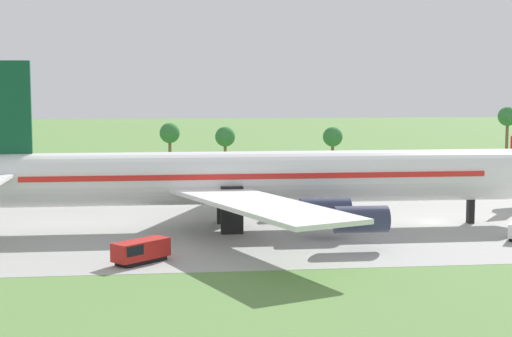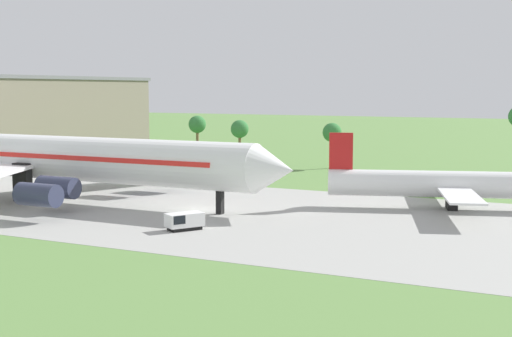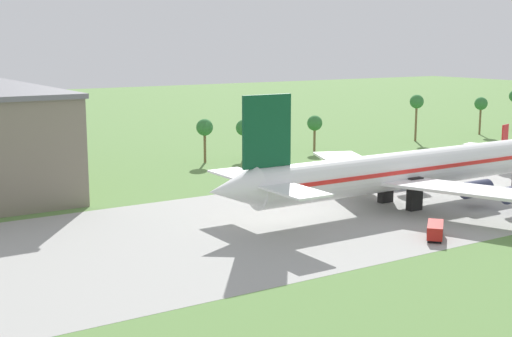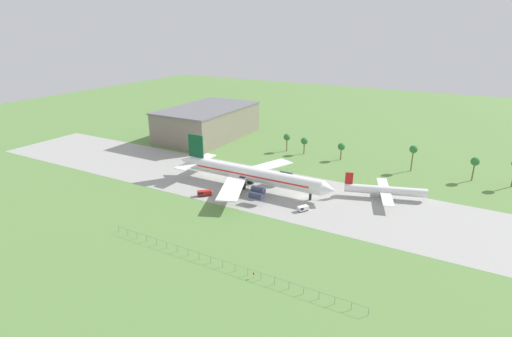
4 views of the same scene
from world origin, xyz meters
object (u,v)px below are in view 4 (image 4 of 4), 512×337
jet_airliner (250,174)px  terminal_building (208,122)px  baggage_tug (303,208)px  catering_van (204,193)px  regional_aircraft (385,190)px  no_stopping_sign (254,275)px

jet_airliner → terminal_building: size_ratio=1.18×
jet_airliner → terminal_building: 83.12m
baggage_tug → catering_van: catering_van is taller
baggage_tug → terminal_building: 111.30m
regional_aircraft → catering_van: 69.78m
jet_airliner → no_stopping_sign: 63.11m
baggage_tug → no_stopping_sign: (4.58, -43.70, 0.04)m
terminal_building → catering_van: bearing=-55.5°
catering_van → terminal_building: 88.58m
baggage_tug → no_stopping_sign: bearing=-84.0°
regional_aircraft → terminal_building: bearing=160.1°
jet_airliner → no_stopping_sign: bearing=-59.1°
regional_aircraft → terminal_building: 119.04m
regional_aircraft → no_stopping_sign: size_ratio=17.94×
jet_airliner → catering_van: (-11.24, -16.57, -4.55)m
regional_aircraft → no_stopping_sign: regional_aircraft is taller
jet_airliner → regional_aircraft: 53.04m
baggage_tug → no_stopping_sign: baggage_tug is taller
baggage_tug → terminal_building: terminal_building is taller
regional_aircraft → baggage_tug: bearing=-131.4°
regional_aircraft → catering_van: regional_aircraft is taller
catering_van → terminal_building: (-49.93, 72.75, 7.82)m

